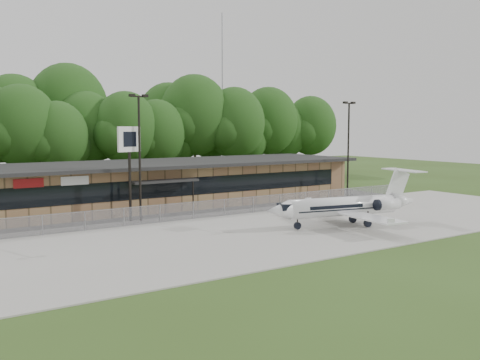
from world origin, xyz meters
TOP-DOWN VIEW (x-y plane):
  - ground at (0.00, 0.00)m, footprint 160.00×160.00m
  - apron at (0.00, 8.00)m, footprint 64.00×18.00m
  - parking_lot at (0.00, 19.50)m, footprint 50.00×9.00m
  - terminal at (-0.00, 23.94)m, footprint 41.00×11.65m
  - fence at (0.00, 15.00)m, footprint 46.00×0.04m
  - treeline at (0.00, 42.00)m, footprint 72.00×12.00m
  - radio_mast at (22.00, 48.00)m, footprint 0.20×0.20m
  - light_pole_mid at (-5.00, 16.50)m, footprint 1.55×0.30m
  - light_pole_right at (18.00, 16.50)m, footprint 1.55×0.30m
  - business_jet at (7.37, 5.73)m, footprint 12.95×11.63m
  - pole_sign at (-5.74, 16.80)m, footprint 2.02×0.61m

SIDE VIEW (x-z plane):
  - ground at x=0.00m, z-range 0.00..0.00m
  - parking_lot at x=0.00m, z-range 0.00..0.06m
  - apron at x=0.00m, z-range 0.00..0.08m
  - fence at x=0.00m, z-range 0.02..1.54m
  - business_jet at x=7.37m, z-range -0.62..3.75m
  - terminal at x=0.00m, z-range 0.03..4.33m
  - pole_sign at x=-5.74m, z-range 2.04..9.72m
  - light_pole_mid at x=-5.00m, z-range 0.86..11.09m
  - light_pole_right at x=18.00m, z-range 0.86..11.09m
  - treeline at x=0.00m, z-range 0.00..15.00m
  - radio_mast at x=22.00m, z-range 0.00..25.00m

